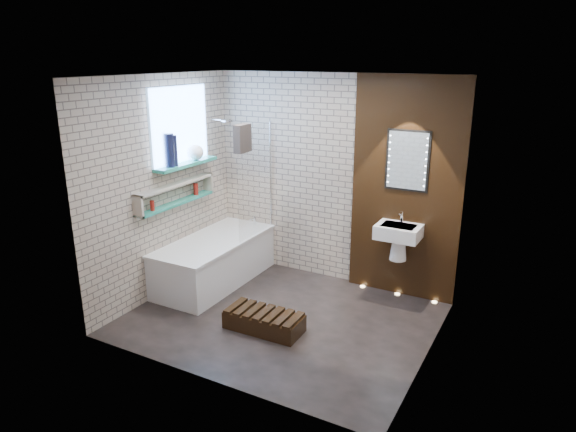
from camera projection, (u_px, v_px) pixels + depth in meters
The scene contains 15 objects.
ground at pixel (282, 318), 5.75m from camera, with size 3.20×3.20×0.00m, color black.
room_shell at pixel (281, 206), 5.36m from camera, with size 3.24×3.20×2.60m.
walnut_panel at pixel (406, 190), 5.99m from camera, with size 1.30×0.06×2.60m, color black.
clerestory_window at pixel (181, 133), 6.19m from camera, with size 0.18×1.00×0.94m.
display_niche at pixel (176, 194), 6.21m from camera, with size 0.14×1.30×0.26m.
bathtub at pixel (215, 260), 6.59m from camera, with size 0.79×1.74×0.70m.
bath_screen at pixel (255, 181), 6.51m from camera, with size 0.01×0.78×1.40m, color white.
towel at pixel (242, 138), 6.11m from camera, with size 0.10×0.25×0.33m, color black.
shower_head at pixel (228, 120), 6.54m from camera, with size 0.18×0.18×0.02m, color silver.
washbasin at pixel (398, 236), 5.98m from camera, with size 0.50×0.36×0.58m.
led_mirror at pixel (407, 161), 5.85m from camera, with size 0.50×0.02×0.70m.
walnut_step at pixel (264, 322), 5.49m from camera, with size 0.83×0.37×0.18m, color black.
niche_bottles at pixel (181, 195), 6.29m from camera, with size 0.06×0.85×0.15m.
sill_vases at pixel (183, 151), 6.17m from camera, with size 0.19×0.62×0.39m.
floor_uplights at pixel (397, 294), 6.32m from camera, with size 0.96×0.06×0.01m.
Camera 1 is at (2.52, -4.48, 2.81)m, focal length 32.31 mm.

